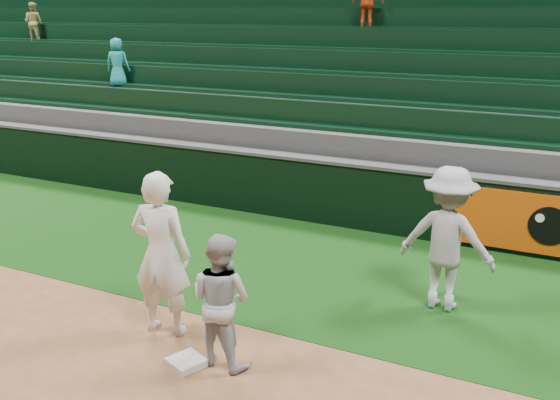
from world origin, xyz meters
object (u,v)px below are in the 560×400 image
object	(u,v)px
first_base	(186,362)
base_coach	(447,239)
first_baseman	(161,254)
baserunner	(221,300)

from	to	relation	value
first_base	base_coach	xyz separation A→B (m)	(2.31, 2.79, 0.95)
first_base	first_baseman	xyz separation A→B (m)	(-0.70, 0.56, 1.01)
first_baseman	base_coach	distance (m)	3.75
first_base	baserunner	distance (m)	0.86
first_baseman	baserunner	xyz separation A→B (m)	(1.03, -0.30, -0.26)
base_coach	baserunner	bearing A→B (deg)	54.76
first_base	first_baseman	distance (m)	1.35
first_baseman	first_base	bearing A→B (deg)	131.93
first_base	base_coach	bearing A→B (deg)	50.46
baserunner	base_coach	xyz separation A→B (m)	(1.98, 2.53, 0.21)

